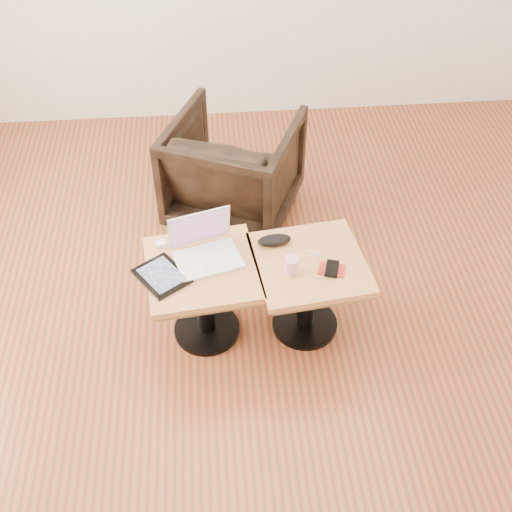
{
  "coord_description": "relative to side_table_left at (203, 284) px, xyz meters",
  "views": [
    {
      "loc": [
        -0.3,
        -2.22,
        2.71
      ],
      "look_at": [
        -0.11,
        0.03,
        0.54
      ],
      "focal_mm": 45.0,
      "sensor_mm": 36.0,
      "label": 1
    }
  ],
  "objects": [
    {
      "name": "charging_adapter",
      "position": [
        -0.2,
        0.17,
        0.14
      ],
      "size": [
        0.05,
        0.05,
        0.03
      ],
      "primitive_type": "cube",
      "rotation": [
        0.0,
        0.0,
        0.26
      ],
      "color": "white",
      "rests_on": "side_table_left"
    },
    {
      "name": "armchair",
      "position": [
        0.21,
        1.0,
        -0.03
      ],
      "size": [
        0.97,
        0.98,
        0.68
      ],
      "primitive_type": "imported",
      "rotation": [
        0.0,
        0.0,
        2.73
      ],
      "color": "black",
      "rests_on": "ground"
    },
    {
      "name": "side_table_right",
      "position": [
        0.53,
        -0.01,
        0.0
      ],
      "size": [
        0.61,
        0.61,
        0.49
      ],
      "rotation": [
        0.0,
        0.0,
        0.13
      ],
      "color": "black",
      "rests_on": "ground"
    },
    {
      "name": "tablet",
      "position": [
        -0.19,
        -0.06,
        0.13
      ],
      "size": [
        0.31,
        0.32,
        0.02
      ],
      "rotation": [
        0.0,
        0.0,
        0.61
      ],
      "color": "black",
      "rests_on": "side_table_left"
    },
    {
      "name": "earbuds_tangle",
      "position": [
        0.55,
        0.04,
        0.13
      ],
      "size": [
        0.07,
        0.05,
        0.01
      ],
      "color": "white",
      "rests_on": "side_table_right"
    },
    {
      "name": "side_table_left",
      "position": [
        0.0,
        0.0,
        0.0
      ],
      "size": [
        0.6,
        0.6,
        0.49
      ],
      "rotation": [
        0.0,
        0.0,
        0.11
      ],
      "color": "black",
      "rests_on": "ground"
    },
    {
      "name": "room_shell",
      "position": [
        0.38,
        -0.03,
        0.98
      ],
      "size": [
        4.52,
        4.52,
        2.71
      ],
      "color": "maroon",
      "rests_on": "ground"
    },
    {
      "name": "laptop",
      "position": [
        0.02,
        0.07,
        0.17
      ],
      "size": [
        0.37,
        0.33,
        0.23
      ],
      "rotation": [
        0.0,
        0.0,
        0.28
      ],
      "color": "white",
      "rests_on": "side_table_left"
    },
    {
      "name": "phone_on_sleeve",
      "position": [
        0.63,
        -0.08,
        0.13
      ],
      "size": [
        0.15,
        0.13,
        0.02
      ],
      "rotation": [
        0.0,
        0.0,
        -0.29
      ],
      "color": "maroon",
      "rests_on": "side_table_right"
    },
    {
      "name": "striped_cup",
      "position": [
        0.43,
        -0.08,
        0.17
      ],
      "size": [
        0.1,
        0.1,
        0.09
      ],
      "primitive_type": "cylinder",
      "rotation": [
        0.0,
        0.0,
        0.56
      ],
      "color": "#D25667",
      "rests_on": "side_table_right"
    },
    {
      "name": "glasses_case",
      "position": [
        0.37,
        0.13,
        0.15
      ],
      "size": [
        0.18,
        0.09,
        0.05
      ],
      "primitive_type": "ellipsoid",
      "rotation": [
        0.0,
        0.0,
        0.1
      ],
      "color": "black",
      "rests_on": "side_table_right"
    }
  ]
}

